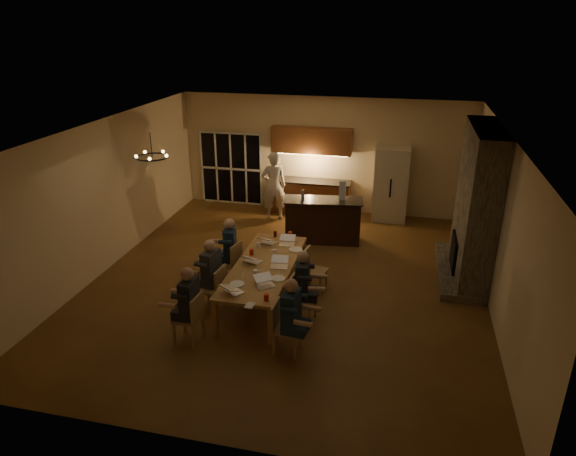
# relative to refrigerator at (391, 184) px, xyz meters

# --- Properties ---
(floor) EXTENTS (9.00, 9.00, 0.00)m
(floor) POSITION_rel_refrigerator_xyz_m (-1.90, -4.15, -1.00)
(floor) COLOR brown
(floor) RESTS_ON ground
(back_wall) EXTENTS (8.00, 0.04, 3.20)m
(back_wall) POSITION_rel_refrigerator_xyz_m (-1.90, 0.37, 0.60)
(back_wall) COLOR beige
(back_wall) RESTS_ON ground
(left_wall) EXTENTS (0.04, 9.00, 3.20)m
(left_wall) POSITION_rel_refrigerator_xyz_m (-5.92, -4.15, 0.60)
(left_wall) COLOR beige
(left_wall) RESTS_ON ground
(right_wall) EXTENTS (0.04, 9.00, 3.20)m
(right_wall) POSITION_rel_refrigerator_xyz_m (2.12, -4.15, 0.60)
(right_wall) COLOR beige
(right_wall) RESTS_ON ground
(ceiling) EXTENTS (8.00, 9.00, 0.04)m
(ceiling) POSITION_rel_refrigerator_xyz_m (-1.90, -4.15, 2.22)
(ceiling) COLOR white
(ceiling) RESTS_ON back_wall
(french_doors) EXTENTS (1.86, 0.08, 2.10)m
(french_doors) POSITION_rel_refrigerator_xyz_m (-4.60, 0.32, 0.05)
(french_doors) COLOR black
(french_doors) RESTS_ON ground
(fireplace) EXTENTS (0.58, 2.50, 3.20)m
(fireplace) POSITION_rel_refrigerator_xyz_m (1.80, -2.95, 0.60)
(fireplace) COLOR #716959
(fireplace) RESTS_ON ground
(kitchenette) EXTENTS (2.24, 0.68, 2.40)m
(kitchenette) POSITION_rel_refrigerator_xyz_m (-2.20, 0.05, 0.20)
(kitchenette) COLOR brown
(kitchenette) RESTS_ON ground
(refrigerator) EXTENTS (0.90, 0.68, 2.00)m
(refrigerator) POSITION_rel_refrigerator_xyz_m (0.00, 0.00, 0.00)
(refrigerator) COLOR beige
(refrigerator) RESTS_ON ground
(dining_table) EXTENTS (1.10, 2.95, 0.75)m
(dining_table) POSITION_rel_refrigerator_xyz_m (-2.17, -4.92, -0.62)
(dining_table) COLOR tan
(dining_table) RESTS_ON ground
(bar_island) EXTENTS (1.97, 0.93, 1.08)m
(bar_island) POSITION_rel_refrigerator_xyz_m (-1.53, -1.86, -0.46)
(bar_island) COLOR black
(bar_island) RESTS_ON ground
(chair_left_near) EXTENTS (0.48, 0.48, 0.89)m
(chair_left_near) POSITION_rel_refrigerator_xyz_m (-3.07, -6.54, -0.55)
(chair_left_near) COLOR tan
(chair_left_near) RESTS_ON ground
(chair_left_mid) EXTENTS (0.49, 0.49, 0.89)m
(chair_left_mid) POSITION_rel_refrigerator_xyz_m (-3.04, -5.49, -0.55)
(chair_left_mid) COLOR tan
(chair_left_mid) RESTS_ON ground
(chair_left_far) EXTENTS (0.52, 0.52, 0.89)m
(chair_left_far) POSITION_rel_refrigerator_xyz_m (-3.09, -4.37, -0.55)
(chair_left_far) COLOR tan
(chair_left_far) RESTS_ON ground
(chair_right_near) EXTENTS (0.46, 0.46, 0.89)m
(chair_right_near) POSITION_rel_refrigerator_xyz_m (-1.35, -6.47, -0.55)
(chair_right_near) COLOR tan
(chair_right_near) RESTS_ON ground
(chair_right_mid) EXTENTS (0.49, 0.49, 0.89)m
(chair_right_mid) POSITION_rel_refrigerator_xyz_m (-1.28, -5.49, -0.55)
(chair_right_mid) COLOR tan
(chair_right_mid) RESTS_ON ground
(chair_right_far) EXTENTS (0.51, 0.51, 0.89)m
(chair_right_far) POSITION_rel_refrigerator_xyz_m (-1.27, -4.35, -0.55)
(chair_right_far) COLOR tan
(chair_right_far) RESTS_ON ground
(person_left_near) EXTENTS (0.61, 0.61, 1.38)m
(person_left_near) POSITION_rel_refrigerator_xyz_m (-3.02, -6.52, -0.31)
(person_left_near) COLOR #23262D
(person_left_near) RESTS_ON ground
(person_right_near) EXTENTS (0.66, 0.66, 1.38)m
(person_right_near) POSITION_rel_refrigerator_xyz_m (-1.28, -6.52, -0.31)
(person_right_near) COLOR #1B2E44
(person_right_near) RESTS_ON ground
(person_left_mid) EXTENTS (0.69, 0.69, 1.38)m
(person_left_mid) POSITION_rel_refrigerator_xyz_m (-3.07, -5.38, -0.31)
(person_left_mid) COLOR #383D42
(person_left_mid) RESTS_ON ground
(person_right_mid) EXTENTS (0.65, 0.65, 1.38)m
(person_right_mid) POSITION_rel_refrigerator_xyz_m (-1.31, -5.45, -0.31)
(person_right_mid) COLOR #23262D
(person_right_mid) RESTS_ON ground
(person_left_far) EXTENTS (0.70, 0.70, 1.38)m
(person_left_far) POSITION_rel_refrigerator_xyz_m (-3.07, -4.29, -0.31)
(person_left_far) COLOR #1B2E44
(person_left_far) RESTS_ON ground
(standing_person) EXTENTS (0.81, 0.68, 1.88)m
(standing_person) POSITION_rel_refrigerator_xyz_m (-3.07, -0.68, -0.06)
(standing_person) COLOR silver
(standing_person) RESTS_ON ground
(chandelier) EXTENTS (0.60, 0.60, 0.03)m
(chandelier) POSITION_rel_refrigerator_xyz_m (-4.28, -4.93, 1.75)
(chandelier) COLOR black
(chandelier) RESTS_ON ceiling
(laptop_a) EXTENTS (0.42, 0.41, 0.23)m
(laptop_a) POSITION_rel_refrigerator_xyz_m (-2.40, -6.04, -0.14)
(laptop_a) COLOR silver
(laptop_a) RESTS_ON dining_table
(laptop_b) EXTENTS (0.42, 0.42, 0.23)m
(laptop_b) POSITION_rel_refrigerator_xyz_m (-1.92, -5.72, -0.14)
(laptop_b) COLOR silver
(laptop_b) RESTS_ON dining_table
(laptop_c) EXTENTS (0.39, 0.36, 0.23)m
(laptop_c) POSITION_rel_refrigerator_xyz_m (-2.42, -4.82, -0.14)
(laptop_c) COLOR silver
(laptop_c) RESTS_ON dining_table
(laptop_d) EXTENTS (0.35, 0.31, 0.23)m
(laptop_d) POSITION_rel_refrigerator_xyz_m (-1.86, -4.95, -0.14)
(laptop_d) COLOR silver
(laptop_d) RESTS_ON dining_table
(laptop_e) EXTENTS (0.38, 0.35, 0.23)m
(laptop_e) POSITION_rel_refrigerator_xyz_m (-2.36, -3.89, -0.14)
(laptop_e) COLOR silver
(laptop_e) RESTS_ON dining_table
(laptop_f) EXTENTS (0.34, 0.30, 0.23)m
(laptop_f) POSITION_rel_refrigerator_xyz_m (-1.95, -3.92, -0.14)
(laptop_f) COLOR silver
(laptop_f) RESTS_ON dining_table
(mug_front) EXTENTS (0.09, 0.09, 0.10)m
(mug_front) POSITION_rel_refrigerator_xyz_m (-2.21, -5.36, -0.20)
(mug_front) COLOR white
(mug_front) RESTS_ON dining_table
(mug_mid) EXTENTS (0.08, 0.08, 0.10)m
(mug_mid) POSITION_rel_refrigerator_xyz_m (-2.09, -4.41, -0.20)
(mug_mid) COLOR white
(mug_mid) RESTS_ON dining_table
(mug_back) EXTENTS (0.09, 0.09, 0.10)m
(mug_back) POSITION_rel_refrigerator_xyz_m (-2.50, -4.16, -0.20)
(mug_back) COLOR white
(mug_back) RESTS_ON dining_table
(redcup_near) EXTENTS (0.08, 0.08, 0.12)m
(redcup_near) POSITION_rel_refrigerator_xyz_m (-1.78, -6.20, -0.19)
(redcup_near) COLOR red
(redcup_near) RESTS_ON dining_table
(redcup_mid) EXTENTS (0.08, 0.08, 0.12)m
(redcup_mid) POSITION_rel_refrigerator_xyz_m (-2.53, -4.54, -0.19)
(redcup_mid) COLOR red
(redcup_mid) RESTS_ON dining_table
(redcup_far) EXTENTS (0.08, 0.08, 0.12)m
(redcup_far) POSITION_rel_refrigerator_xyz_m (-1.98, -3.50, -0.19)
(redcup_far) COLOR red
(redcup_far) RESTS_ON dining_table
(can_silver) EXTENTS (0.07, 0.07, 0.12)m
(can_silver) POSITION_rel_refrigerator_xyz_m (-2.12, -5.61, -0.19)
(can_silver) COLOR #B2B2B7
(can_silver) RESTS_ON dining_table
(can_cola) EXTENTS (0.07, 0.07, 0.12)m
(can_cola) POSITION_rel_refrigerator_xyz_m (-2.30, -3.55, -0.19)
(can_cola) COLOR #3F0F0C
(can_cola) RESTS_ON dining_table
(plate_near) EXTENTS (0.26, 0.26, 0.02)m
(plate_near) POSITION_rel_refrigerator_xyz_m (-1.77, -5.41, -0.24)
(plate_near) COLOR white
(plate_near) RESTS_ON dining_table
(plate_left) EXTENTS (0.26, 0.26, 0.02)m
(plate_left) POSITION_rel_refrigerator_xyz_m (-2.43, -5.78, -0.24)
(plate_left) COLOR white
(plate_left) RESTS_ON dining_table
(plate_far) EXTENTS (0.27, 0.27, 0.02)m
(plate_far) POSITION_rel_refrigerator_xyz_m (-1.72, -4.12, -0.24)
(plate_far) COLOR white
(plate_far) RESTS_ON dining_table
(notepad) EXTENTS (0.15, 0.20, 0.01)m
(notepad) POSITION_rel_refrigerator_xyz_m (-2.00, -6.42, -0.24)
(notepad) COLOR white
(notepad) RESTS_ON dining_table
(bar_bottle) EXTENTS (0.08, 0.08, 0.24)m
(bar_bottle) POSITION_rel_refrigerator_xyz_m (-2.02, -1.97, 0.20)
(bar_bottle) COLOR #99999E
(bar_bottle) RESTS_ON bar_island
(bar_blender) EXTENTS (0.15, 0.15, 0.47)m
(bar_blender) POSITION_rel_refrigerator_xyz_m (-1.09, -1.73, 0.31)
(bar_blender) COLOR silver
(bar_blender) RESTS_ON bar_island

